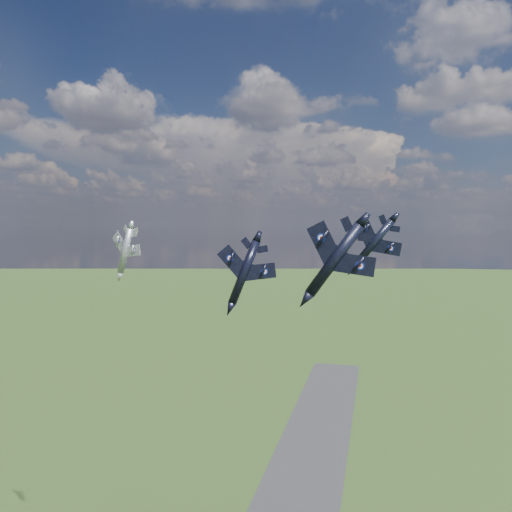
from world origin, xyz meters
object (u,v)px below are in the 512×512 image
(jet_right_navy, at_px, (335,260))
(jet_left_silver, at_px, (125,251))
(jet_lead_navy, at_px, (244,272))
(jet_high_navy, at_px, (373,244))

(jet_right_navy, height_order, jet_left_silver, jet_right_navy)
(jet_lead_navy, height_order, jet_high_navy, jet_high_navy)
(jet_lead_navy, xyz_separation_m, jet_left_silver, (-28.47, 12.45, 2.55))
(jet_right_navy, distance_m, jet_left_silver, 55.94)
(jet_right_navy, distance_m, jet_high_navy, 25.58)
(jet_high_navy, bearing_deg, jet_lead_navy, -163.50)
(jet_lead_navy, height_order, jet_right_navy, jet_right_navy)
(jet_lead_navy, distance_m, jet_left_silver, 31.18)
(jet_high_navy, distance_m, jet_left_silver, 49.94)
(jet_left_silver, bearing_deg, jet_lead_navy, -0.07)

